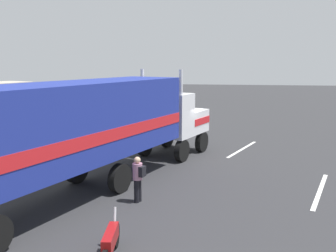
% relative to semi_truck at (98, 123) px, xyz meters
% --- Properties ---
extents(ground_plane, '(120.00, 120.00, 0.00)m').
position_rel_semi_truck_xyz_m(ground_plane, '(5.80, -2.44, -2.52)').
color(ground_plane, '#2D2D30').
extents(lane_stripe_near, '(4.11, 1.88, 0.01)m').
position_rel_semi_truck_xyz_m(lane_stripe_near, '(7.09, -5.94, -2.52)').
color(lane_stripe_near, silver).
rests_on(lane_stripe_near, ground_plane).
extents(lane_stripe_mid, '(4.18, 1.67, 0.01)m').
position_rel_semi_truck_xyz_m(lane_stripe_mid, '(0.74, -8.50, -2.52)').
color(lane_stripe_mid, silver).
rests_on(lane_stripe_mid, ground_plane).
extents(semi_truck, '(14.05, 7.67, 4.50)m').
position_rel_semi_truck_xyz_m(semi_truck, '(0.00, 0.00, 0.00)').
color(semi_truck, silver).
rests_on(semi_truck, ground_plane).
extents(person_bystander, '(0.39, 0.48, 1.63)m').
position_rel_semi_truck_xyz_m(person_bystander, '(-1.35, -1.88, -1.63)').
color(person_bystander, black).
rests_on(person_bystander, ground_plane).
extents(motorcycle, '(2.11, 0.36, 1.12)m').
position_rel_semi_truck_xyz_m(motorcycle, '(-5.19, -2.06, -2.04)').
color(motorcycle, black).
rests_on(motorcycle, ground_plane).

